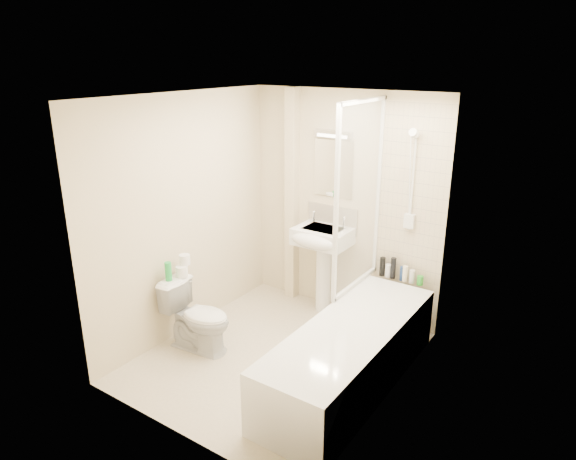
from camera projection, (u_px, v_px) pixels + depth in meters
The scene contains 26 objects.
floor at pixel (277, 357), 4.85m from camera, with size 2.50×2.50×0.00m, color beige.
wall_back at pixel (344, 205), 5.44m from camera, with size 2.20×0.02×2.40m, color beige.
wall_left at pixel (185, 217), 5.05m from camera, with size 0.02×2.50×2.40m, color beige.
wall_right at pixel (394, 266), 3.88m from camera, with size 0.02×2.50×2.40m, color beige.
ceiling at pixel (274, 96), 4.08m from camera, with size 2.20×2.50×0.02m, color white.
tile_back at pixel (412, 195), 4.96m from camera, with size 0.70×0.01×1.75m, color beige.
tile_right at pixel (396, 236), 3.84m from camera, with size 0.01×2.10×1.75m, color beige.
pipe_boxing at pixel (292, 198), 5.73m from camera, with size 0.12×0.12×2.40m, color beige.
splashback at pixel (332, 219), 5.56m from camera, with size 0.60×0.01×0.30m, color beige.
mirror at pixel (334, 169), 5.38m from camera, with size 0.46×0.01×0.60m, color white.
strip_light at pixel (334, 134), 5.24m from camera, with size 0.42×0.07×0.07m, color silver.
bathtub at pixel (350, 354), 4.39m from camera, with size 0.70×2.10×0.55m.
shower_screen at pixel (360, 197), 4.80m from camera, with size 0.04×0.92×1.80m.
shower_fixture at pixel (412, 184), 4.89m from camera, with size 0.10×0.16×0.99m.
pedestal_sink at pixel (321, 246), 5.46m from camera, with size 0.58×0.51×1.11m.
bottle_black_a at pixel (382, 266), 5.28m from camera, with size 0.06×0.06×0.20m, color black.
bottle_white_a at pixel (388, 271), 5.25m from camera, with size 0.06×0.06×0.14m, color white.
bottle_black_b at pixel (393, 268), 5.21m from camera, with size 0.05×0.05×0.22m, color black.
bottle_blue at pixel (402, 274), 5.17m from camera, with size 0.05×0.05×0.15m, color navy.
bottle_cream at pixel (405, 274), 5.15m from camera, with size 0.05×0.05×0.16m, color #F9EDC0.
bottle_white_b at pixel (412, 277), 5.12m from camera, with size 0.05×0.05×0.13m, color silver.
bottle_green at pixel (420, 280), 5.08m from camera, with size 0.06×0.06×0.09m, color green.
toilet at pixel (198, 316), 4.90m from camera, with size 0.71×0.45×0.68m, color white.
toilet_roll_lower at pixel (182, 271), 4.94m from camera, with size 0.11×0.11×0.11m, color white.
toilet_roll_upper at pixel (185, 260), 4.95m from camera, with size 0.11×0.11×0.10m, color white.
green_bottle at pixel (168, 271), 4.84m from camera, with size 0.06×0.06×0.18m, color green.
Camera 1 is at (2.45, -3.42, 2.71)m, focal length 32.00 mm.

